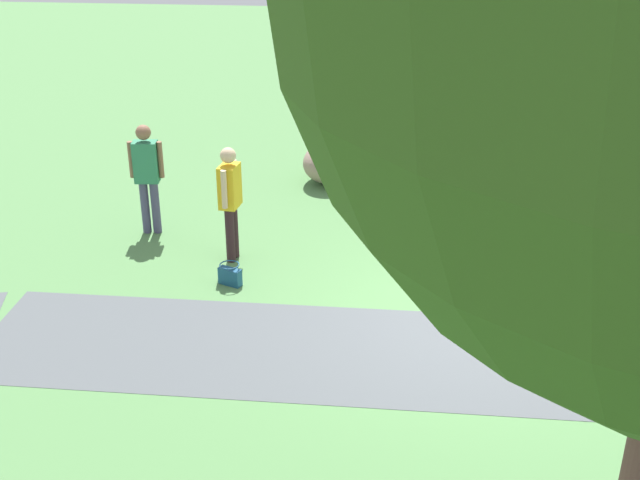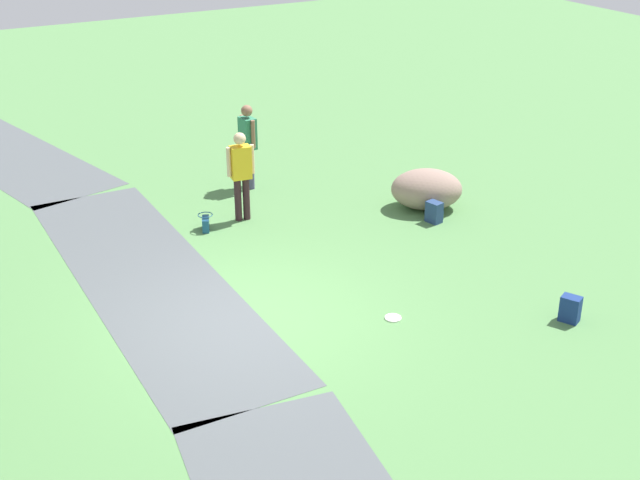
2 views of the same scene
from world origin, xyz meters
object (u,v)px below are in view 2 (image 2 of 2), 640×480
man_near_boulder (248,140)px  handbag_on_grass (206,223)px  spare_backpack_on_lawn (570,309)px  woman_with_handbag (241,170)px  backpack_by_boulder (434,212)px  lawn_boulder (427,189)px  frisbee_on_grass (393,318)px

man_near_boulder → handbag_on_grass: man_near_boulder is taller
spare_backpack_on_lawn → woman_with_handbag: bearing=25.1°
man_near_boulder → backpack_by_boulder: size_ratio=4.31×
lawn_boulder → woman_with_handbag: size_ratio=0.99×
man_near_boulder → frisbee_on_grass: size_ratio=6.95×
backpack_by_boulder → lawn_boulder: bearing=-22.0°
lawn_boulder → frisbee_on_grass: size_ratio=6.74×
spare_backpack_on_lawn → frisbee_on_grass: spare_backpack_on_lawn is taller
frisbee_on_grass → man_near_boulder: bearing=-3.4°
woman_with_handbag → backpack_by_boulder: bearing=-120.8°
handbag_on_grass → spare_backpack_on_lawn: spare_backpack_on_lawn is taller
spare_backpack_on_lawn → frisbee_on_grass: (1.30, 2.24, -0.18)m
handbag_on_grass → frisbee_on_grass: size_ratio=1.44×
handbag_on_grass → backpack_by_boulder: 4.20m
handbag_on_grass → spare_backpack_on_lawn: 6.58m
handbag_on_grass → spare_backpack_on_lawn: bearing=-148.3°
frisbee_on_grass → woman_with_handbag: bearing=5.7°
backpack_by_boulder → spare_backpack_on_lawn: bearing=174.5°
man_near_boulder → backpack_by_boulder: (-3.25, -2.26, -0.81)m
spare_backpack_on_lawn → frisbee_on_grass: 2.59m
lawn_boulder → woman_with_handbag: (1.20, 3.30, 0.59)m
woman_with_handbag → spare_backpack_on_lawn: size_ratio=4.21×
woman_with_handbag → man_near_boulder: 1.63m
woman_with_handbag → spare_backpack_on_lawn: bearing=-154.9°
backpack_by_boulder → handbag_on_grass: bearing=66.1°
woman_with_handbag → spare_backpack_on_lawn: (-5.72, -2.67, -0.78)m
lawn_boulder → spare_backpack_on_lawn: 4.57m
lawn_boulder → handbag_on_grass: lawn_boulder is taller
backpack_by_boulder → woman_with_handbag: bearing=59.2°
man_near_boulder → handbag_on_grass: (-1.55, 1.58, -0.86)m
spare_backpack_on_lawn → handbag_on_grass: bearing=31.7°
backpack_by_boulder → frisbee_on_grass: bearing=134.9°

